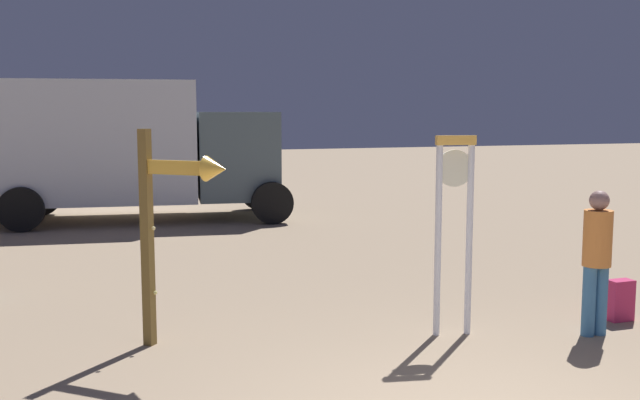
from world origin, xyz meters
name	(u,v)px	position (x,y,z in m)	size (l,w,h in m)	color
standing_clock	(454,214)	(1.06, 2.34, 1.31)	(0.43, 0.17, 2.14)	white
arrow_sign	(173,207)	(-1.81, 2.83, 1.45)	(0.85, 0.78, 2.22)	brown
person_near_clock	(597,255)	(2.49, 1.81, 0.87)	(0.30, 0.30, 1.56)	teal
backpack	(620,300)	(3.15, 2.17, 0.23)	(0.29, 0.21, 0.47)	#C62C5B
box_truck_near	(112,145)	(-1.85, 12.14, 1.65)	(7.23, 3.39, 3.04)	silver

